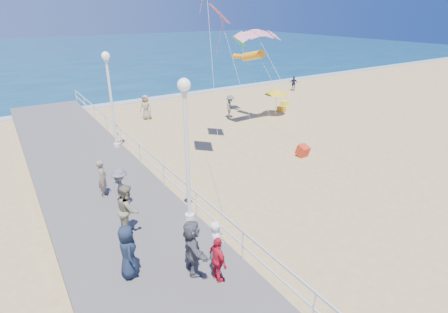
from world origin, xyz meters
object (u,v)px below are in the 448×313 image
spectator_5 (192,247)px  beach_umbrella (277,91)px  lamp_post_far (110,91)px  lamp_post_mid (186,138)px  beach_chair_right (285,103)px  spectator_4 (128,251)px  beach_walker_b (294,83)px  box_kite (303,152)px  spectator_6 (103,178)px  beach_chair_left (282,109)px  beach_walker_a (230,107)px  toddler_held (218,233)px  spectator_1 (128,209)px  woman_holding_toddler (217,246)px  spectator_2 (121,189)px  beach_walker_c (146,107)px  spectator_3 (218,260)px

spectator_5 → beach_umbrella: size_ratio=0.83×
spectator_5 → lamp_post_far: bearing=5.2°
lamp_post_mid → beach_chair_right: bearing=37.3°
spectator_4 → beach_walker_b: spectator_4 is taller
beach_umbrella → spectator_4: bearing=-143.5°
spectator_5 → box_kite: 11.30m
lamp_post_far → beach_chair_right: bearing=10.3°
spectator_6 → beach_chair_right: size_ratio=2.98×
spectator_4 → beach_chair_left: 20.99m
beach_walker_a → toddler_held: bearing=-174.6°
lamp_post_far → beach_umbrella: 13.02m
spectator_1 → beach_walker_b: spectator_1 is taller
beach_chair_left → woman_holding_toddler: bearing=-137.3°
lamp_post_far → spectator_2: bearing=-105.4°
spectator_4 → beach_walker_c: size_ratio=0.92×
woman_holding_toddler → beach_chair_left: woman_holding_toddler is taller
spectator_3 → beach_chair_right: size_ratio=2.68×
lamp_post_mid → beach_chair_left: lamp_post_mid is taller
spectator_6 → beach_chair_left: 17.74m
toddler_held → spectator_4: 2.68m
beach_walker_b → box_kite: size_ratio=2.44×
beach_walker_c → beach_chair_right: bearing=33.2°
toddler_held → spectator_1: size_ratio=0.38×
woman_holding_toddler → spectator_6: (-1.56, 6.53, -0.06)m
lamp_post_mid → beach_umbrella: (12.86, 9.95, -1.75)m
spectator_4 → box_kite: 12.42m
spectator_2 → spectator_3: bearing=-137.5°
spectator_5 → beach_walker_b: bearing=-38.0°
woman_holding_toddler → beach_chair_left: bearing=-30.2°
spectator_4 → beach_umbrella: 19.65m
lamp_post_far → beach_walker_a: bearing=13.2°
lamp_post_far → beach_walker_b: (20.38, 6.90, -2.93)m
spectator_2 → beach_chair_left: 18.05m
spectator_4 → beach_walker_c: 17.67m
woman_holding_toddler → spectator_1: (-1.55, 3.34, 0.07)m
toddler_held → box_kite: size_ratio=1.19×
spectator_1 → spectator_5: (0.92, -2.99, -0.06)m
beach_chair_left → beach_walker_c: bearing=158.6°
spectator_2 → spectator_4: (-1.04, -3.90, -0.01)m
lamp_post_mid → beach_walker_b: lamp_post_mid is taller
toddler_held → box_kite: 10.76m
beach_chair_right → spectator_1: bearing=-147.1°
woman_holding_toddler → beach_umbrella: size_ratio=0.82×
beach_walker_b → beach_walker_c: size_ratio=0.79×
spectator_2 → beach_chair_right: (17.44, 9.67, -1.06)m
spectator_1 → beach_walker_a: bearing=-26.0°
spectator_1 → beach_chair_right: spectator_1 is taller
spectator_1 → beach_walker_a: (11.57, 10.84, -0.44)m
spectator_4 → toddler_held: bearing=-104.5°
beach_walker_b → beach_walker_a: bearing=55.9°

